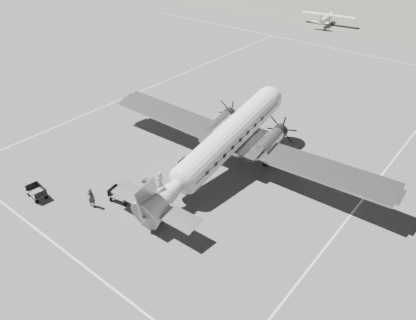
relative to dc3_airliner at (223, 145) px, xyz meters
The scene contains 12 objects.
ground 2.87m from the dc3_airliner, 147.17° to the right, with size 260.00×260.00×0.00m, color slate.
taxi_line_near 14.78m from the dc3_airliner, 93.09° to the right, with size 60.00×0.15×0.01m, color white.
taxi_line_right 11.55m from the dc3_airliner, ahead, with size 0.15×80.00×0.01m, color white.
taxi_line_left 21.22m from the dc3_airliner, 153.18° to the left, with size 0.15×60.00×0.01m, color white.
taxi_line_horizon 39.60m from the dc3_airliner, 91.14° to the left, with size 90.00×0.15×0.01m, color white.
dc3_airliner is the anchor object (origin of this frame).
light_plane_left 54.21m from the dc3_airliner, 105.71° to the left, with size 10.45×8.48×2.17m, color white, non-canonical shape.
baggage_cart_near 9.43m from the dc3_airliner, 114.41° to the right, with size 1.85×1.31×1.05m, color #5B5B5B, non-canonical shape.
baggage_cart_far 15.63m from the dc3_airliner, 127.27° to the right, with size 1.74×1.23×0.98m, color #5B5B5B, non-canonical shape.
ground_crew 11.53m from the dc3_airliner, 116.12° to the right, with size 0.61×0.40×1.66m, color #2B2B2B.
ramp_agent 7.39m from the dc3_airliner, 111.27° to the right, with size 0.93×0.72×1.91m, color silver.
passenger 6.07m from the dc3_airliner, 116.80° to the right, with size 0.74×0.48×1.52m, color #B6B6B4.
Camera 1 is at (18.40, -23.36, 20.26)m, focal length 35.00 mm.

